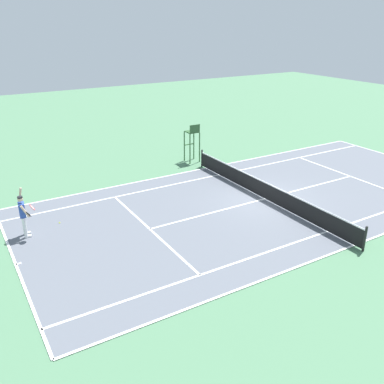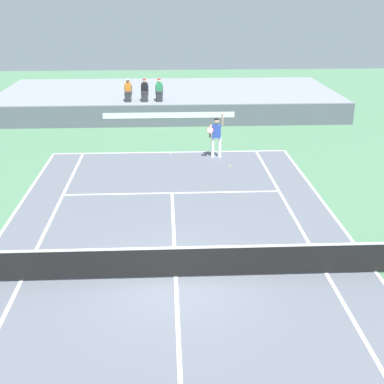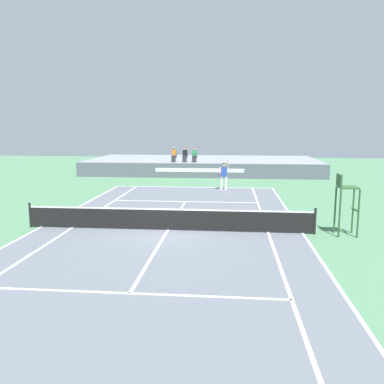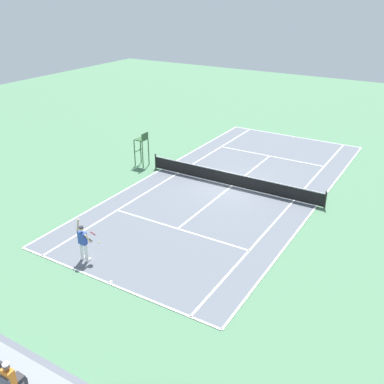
{
  "view_description": "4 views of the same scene",
  "coord_description": "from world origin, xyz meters",
  "px_view_note": "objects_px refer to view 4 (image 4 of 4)",
  "views": [
    {
      "loc": [
        -14.81,
        13.14,
        8.45
      ],
      "look_at": [
        0.63,
        3.89,
        1.0
      ],
      "focal_mm": 39.32,
      "sensor_mm": 36.0,
      "label": 1
    },
    {
      "loc": [
        -0.2,
        -12.72,
        7.27
      ],
      "look_at": [
        0.63,
        3.89,
        1.0
      ],
      "focal_mm": 50.34,
      "sensor_mm": 36.0,
      "label": 2
    },
    {
      "loc": [
        2.53,
        -15.99,
        4.29
      ],
      "look_at": [
        0.63,
        3.89,
        1.0
      ],
      "focal_mm": 37.54,
      "sensor_mm": 36.0,
      "label": 3
    },
    {
      "loc": [
        -11.1,
        23.35,
        11.63
      ],
      "look_at": [
        0.63,
        3.89,
        1.0
      ],
      "focal_mm": 41.33,
      "sensor_mm": 36.0,
      "label": 4
    }
  ],
  "objects_px": {
    "spectator_seated_0": "(12,379)",
    "umpire_chair": "(142,145)",
    "tennis_ball": "(99,243)",
    "tennis_player": "(83,242)"
  },
  "relations": [
    {
      "from": "spectator_seated_0",
      "to": "tennis_ball",
      "type": "distance_m",
      "value": 10.21
    },
    {
      "from": "spectator_seated_0",
      "to": "umpire_chair",
      "type": "height_order",
      "value": "spectator_seated_0"
    },
    {
      "from": "spectator_seated_0",
      "to": "umpire_chair",
      "type": "distance_m",
      "value": 20.63
    },
    {
      "from": "spectator_seated_0",
      "to": "tennis_player",
      "type": "xyz_separation_m",
      "value": [
        4.43,
        -7.27,
        -0.83
      ]
    },
    {
      "from": "tennis_ball",
      "to": "tennis_player",
      "type": "bearing_deg",
      "value": 107.8
    },
    {
      "from": "umpire_chair",
      "to": "tennis_ball",
      "type": "bearing_deg",
      "value": 115.02
    },
    {
      "from": "tennis_player",
      "to": "tennis_ball",
      "type": "xyz_separation_m",
      "value": [
        0.48,
        -1.5,
        -0.96
      ]
    },
    {
      "from": "tennis_player",
      "to": "umpire_chair",
      "type": "distance_m",
      "value": 12.16
    },
    {
      "from": "spectator_seated_0",
      "to": "tennis_player",
      "type": "height_order",
      "value": "spectator_seated_0"
    },
    {
      "from": "tennis_ball",
      "to": "umpire_chair",
      "type": "distance_m",
      "value": 10.7
    }
  ]
}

